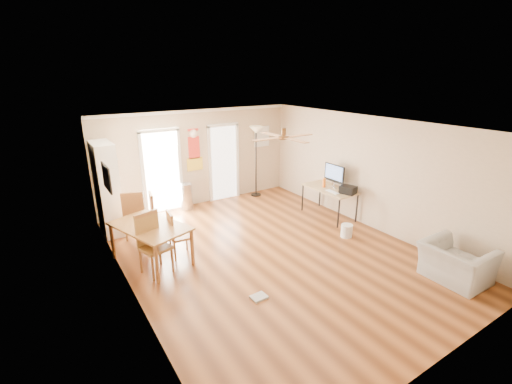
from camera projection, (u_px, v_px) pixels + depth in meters
floor at (272, 253)px, 7.23m from camera, size 7.00×7.00×0.00m
ceiling at (274, 126)px, 6.38m from camera, size 5.50×7.00×0.00m
wall_back at (199, 158)px, 9.59m from camera, size 5.50×0.04×2.60m
wall_front at (450, 277)px, 4.02m from camera, size 5.50×0.04×2.60m
wall_left at (127, 225)px, 5.40m from camera, size 0.04×7.00×2.60m
wall_right at (369, 172)px, 8.21m from camera, size 0.04×7.00×2.60m
crown_molding at (274, 128)px, 6.40m from camera, size 5.50×7.00×0.08m
kitchen_doorway at (162, 173)px, 9.12m from camera, size 0.90×0.10×2.10m
bathroom_doorway at (224, 163)px, 10.04m from camera, size 0.80×0.10×2.10m
wall_decal at (194, 150)px, 9.43m from camera, size 0.46×0.03×1.10m
ac_grille at (262, 136)px, 10.49m from camera, size 0.50×0.04×0.60m
framed_poster at (106, 178)px, 6.40m from camera, size 0.04×0.66×0.48m
ceiling_fan at (284, 137)px, 6.20m from camera, size 1.24×1.24×0.20m
bookshelf at (107, 189)px, 7.87m from camera, size 0.55×0.99×2.09m
dining_table at (152, 243)px, 6.79m from camera, size 1.37×1.76×0.77m
dining_chair_right_a at (162, 214)px, 7.83m from camera, size 0.49×0.49×1.03m
dining_chair_right_b at (180, 234)px, 6.96m from camera, size 0.43×0.43×0.96m
dining_chair_near at (155, 245)px, 6.35m from camera, size 0.57×0.57×1.13m
dining_chair_far at (134, 214)px, 7.78m from camera, size 0.56×0.56×1.10m
trash_can at (186, 197)px, 9.42m from camera, size 0.40×0.40×0.72m
torchiere_lamp at (256, 162)px, 10.28m from camera, size 0.40×0.40×2.06m
computer_desk at (329, 202)px, 8.97m from camera, size 0.70×1.40×0.75m
imac at (334, 176)px, 8.80m from camera, size 0.14×0.65×0.60m
keyboard at (332, 192)px, 8.57m from camera, size 0.15×0.39×0.01m
printer at (348, 190)px, 8.45m from camera, size 0.40×0.43×0.18m
orange_bottle at (324, 183)px, 8.91m from camera, size 0.09×0.09×0.23m
wastebasket_a at (347, 231)px, 7.89m from camera, size 0.27×0.27×0.29m
floor_cloth at (259, 297)px, 5.77m from camera, size 0.26×0.21×0.04m
armchair at (456, 263)px, 6.18m from camera, size 0.93×1.06×0.68m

